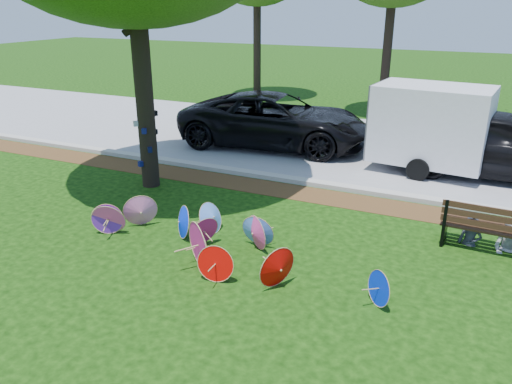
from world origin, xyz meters
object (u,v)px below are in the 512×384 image
at_px(parasol_pile, 203,235).
at_px(black_van, 275,120).
at_px(dark_pickup, 496,143).
at_px(cargo_trailer, 431,124).
at_px(person_left, 474,216).
at_px(park_bench, 492,226).

relative_size(parasol_pile, black_van, 1.01).
xyz_separation_m(parasol_pile, black_van, (-1.62, 7.45, 0.50)).
bearing_deg(dark_pickup, black_van, 87.14).
bearing_deg(cargo_trailer, dark_pickup, 15.18).
relative_size(dark_pickup, person_left, 4.41).
bearing_deg(cargo_trailer, person_left, -66.49).
relative_size(parasol_pile, park_bench, 3.34).
xyz_separation_m(parasol_pile, dark_pickup, (4.91, 7.12, 0.57)).
height_order(cargo_trailer, person_left, cargo_trailer).
bearing_deg(parasol_pile, park_bench, 25.83).
bearing_deg(park_bench, parasol_pile, -151.35).
xyz_separation_m(black_van, park_bench, (6.57, -5.06, -0.37)).
bearing_deg(person_left, park_bench, 6.50).
relative_size(black_van, dark_pickup, 1.13).
bearing_deg(park_bench, person_left, 174.68).
relative_size(black_van, cargo_trailer, 2.07).
bearing_deg(person_left, black_van, 155.80).
distance_m(parasol_pile, cargo_trailer, 7.64).
distance_m(black_van, dark_pickup, 6.53).
height_order(parasol_pile, cargo_trailer, cargo_trailer).
xyz_separation_m(parasol_pile, person_left, (4.60, 2.45, 0.26)).
bearing_deg(dark_pickup, person_left, 176.38).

